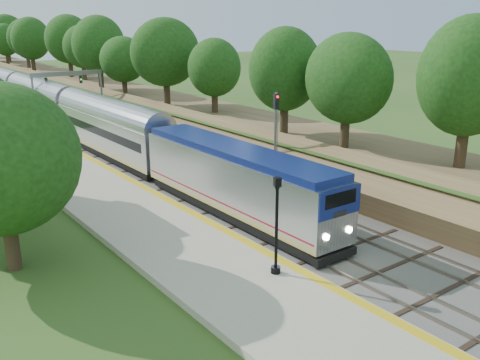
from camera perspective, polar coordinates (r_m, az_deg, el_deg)
trackbed at (r=71.04m, az=-19.26°, el=6.23°), size 9.50×170.00×0.28m
platform at (r=29.04m, az=-5.81°, el=-7.21°), size 6.40×68.00×0.38m
yellow_stripe at (r=30.38m, az=-1.19°, el=-5.60°), size 0.55×68.00×0.01m
embankment at (r=73.60m, az=-13.16°, el=8.56°), size 10.64×170.00×11.70m
signal_gantry at (r=65.80m, az=-17.90°, el=9.78°), size 8.40×0.38×6.20m
trees_behind_platform at (r=29.54m, az=-20.81°, el=1.11°), size 7.82×53.32×7.21m
train at (r=86.40m, az=-24.15°, el=8.87°), size 2.90×136.00×4.26m
lamppost_far at (r=25.00m, az=3.90°, el=-5.50°), size 0.47×0.47×4.74m
signal_farside at (r=38.97m, az=3.82°, el=5.44°), size 0.38×0.30×6.85m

